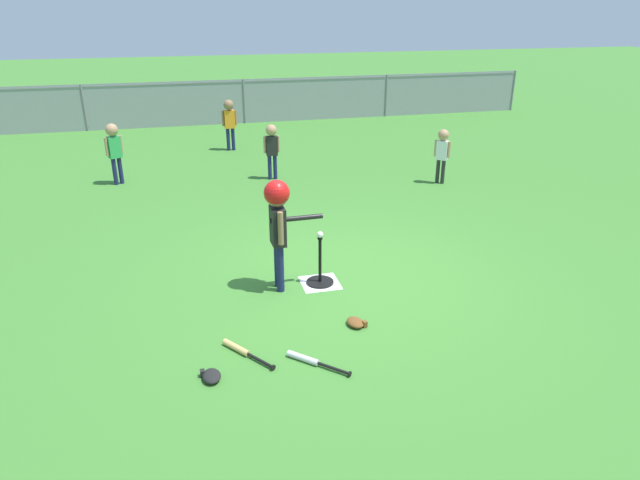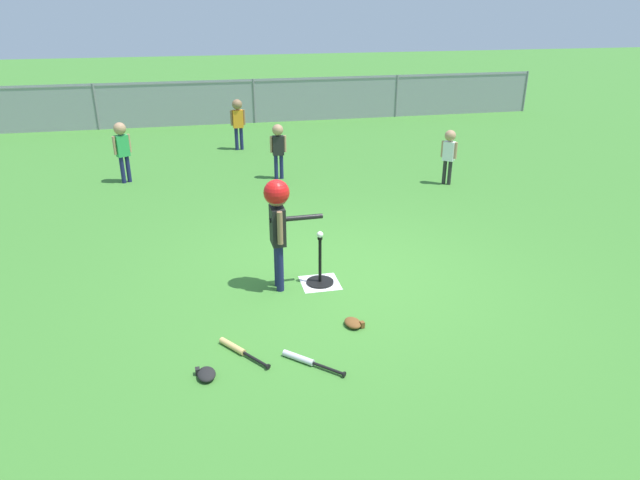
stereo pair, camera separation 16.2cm
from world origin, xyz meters
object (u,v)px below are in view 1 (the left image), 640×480
fielder_deep_center (229,118)px  fielder_near_right (442,149)px  glove_by_plate (356,322)px  spare_bat_silver (309,360)px  fielder_near_left (272,144)px  glove_near_bats (211,376)px  batting_tee (320,276)px  baseball_on_tee (320,235)px  batter_child (278,213)px  fielder_deep_right (114,146)px  spare_bat_wood (241,350)px

fielder_deep_center → fielder_near_right: 4.79m
glove_by_plate → spare_bat_silver: bearing=-139.6°
fielder_deep_center → spare_bat_silver: size_ratio=2.16×
fielder_near_left → glove_near_bats: bearing=-104.8°
spare_bat_silver → glove_near_bats: size_ratio=2.24×
batting_tee → fielder_near_right: fielder_near_right is taller
glove_by_plate → glove_near_bats: bearing=-160.1°
baseball_on_tee → fielder_near_right: size_ratio=0.08×
batting_tee → fielder_near_right: (3.06, 3.29, 0.54)m
fielder_near_right → baseball_on_tee: bearing=-132.9°
batter_child → fielder_near_left: bearing=81.5°
fielder_deep_right → spare_bat_wood: (1.51, -5.85, -0.67)m
fielder_near_right → spare_bat_wood: 6.13m
fielder_deep_center → fielder_near_right: (3.42, -3.36, -0.08)m
fielder_deep_right → fielder_near_left: 2.77m
batting_tee → spare_bat_silver: (-0.48, -1.51, -0.06)m
glove_near_bats → spare_bat_silver: bearing=1.7°
fielder_deep_right → glove_by_plate: bearing=-64.4°
spare_bat_wood → fielder_deep_center: bearing=84.8°
fielder_near_right → spare_bat_silver: fielder_near_right is taller
fielder_deep_right → fielder_near_left: bearing=-7.7°
glove_by_plate → batting_tee: bearing=97.2°
glove_near_bats → fielder_deep_center: bearing=83.0°
fielder_near_right → spare_bat_silver: bearing=-126.4°
fielder_near_right → fielder_deep_right: bearing=166.5°
baseball_on_tee → glove_by_plate: baseball_on_tee is taller
baseball_on_tee → fielder_near_right: bearing=47.1°
fielder_near_left → fielder_near_right: fielder_near_left is taller
fielder_deep_right → glove_near_bats: 6.34m
fielder_near_left → glove_by_plate: fielder_near_left is taller
spare_bat_wood → glove_by_plate: 1.21m
fielder_deep_center → spare_bat_wood: fielder_deep_center is taller
spare_bat_silver → glove_by_plate: size_ratio=2.06×
batting_tee → spare_bat_wood: 1.61m
fielder_deep_center → spare_bat_silver: (-0.12, -8.16, -0.68)m
batting_tee → glove_by_plate: size_ratio=2.35×
baseball_on_tee → fielder_near_right: (3.06, 3.29, 0.01)m
spare_bat_silver → fielder_deep_right: bearing=108.8°
fielder_deep_right → glove_by_plate: 6.29m
spare_bat_wood → glove_near_bats: bearing=-131.8°
batter_child → batting_tee: bearing=1.5°
baseball_on_tee → batter_child: (-0.48, -0.01, 0.31)m
fielder_deep_center → fielder_near_right: fielder_deep_center is taller
batter_child → spare_bat_silver: batter_child is taller
fielder_near_left → fielder_near_right: bearing=-18.7°
batting_tee → fielder_deep_center: bearing=93.1°
fielder_near_left → fielder_deep_center: bearing=102.4°
baseball_on_tee → fielder_near_right: fielder_near_right is taller
fielder_near_left → spare_bat_silver: bearing=-96.4°
baseball_on_tee → fielder_deep_center: fielder_deep_center is taller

